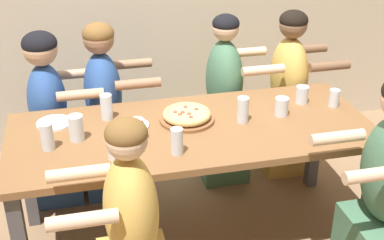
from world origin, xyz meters
name	(u,v)px	position (x,y,z in m)	size (l,w,h in m)	color
ground_plane	(192,236)	(0.00, 0.00, 0.00)	(18.00, 18.00, 0.00)	#896B4C
dining_table	(192,141)	(0.00, 0.00, 0.67)	(2.01, 0.84, 0.75)	brown
pizza_board_main	(187,116)	(-0.01, 0.09, 0.78)	(0.31, 0.31, 0.06)	brown
empty_plate_a	(132,126)	(-0.32, 0.09, 0.76)	(0.19, 0.19, 0.02)	white
empty_plate_b	(54,123)	(-0.74, 0.23, 0.76)	(0.20, 0.20, 0.02)	white
cocktail_glass_blue	(116,149)	(-0.44, -0.22, 0.80)	(0.08, 0.08, 0.13)	silver
drinking_glass_a	(76,130)	(-0.62, 0.01, 0.81)	(0.08, 0.08, 0.14)	silver
drinking_glass_b	(281,108)	(0.54, 0.04, 0.80)	(0.08, 0.08, 0.11)	silver
drinking_glass_c	(243,111)	(0.30, 0.01, 0.81)	(0.07, 0.07, 0.15)	silver
drinking_glass_d	(302,96)	(0.72, 0.17, 0.79)	(0.08, 0.08, 0.11)	silver
drinking_glass_e	(177,142)	(-0.14, -0.25, 0.81)	(0.06, 0.06, 0.14)	silver
drinking_glass_f	(47,138)	(-0.77, -0.05, 0.81)	(0.07, 0.07, 0.15)	silver
drinking_glass_g	(138,131)	(-0.31, -0.07, 0.81)	(0.07, 0.07, 0.13)	silver
drinking_glass_h	(106,108)	(-0.44, 0.22, 0.81)	(0.07, 0.07, 0.15)	silver
drinking_glass_i	(334,98)	(0.89, 0.08, 0.80)	(0.06, 0.06, 0.10)	silver
diner_far_right	(287,100)	(0.84, 0.64, 0.54)	(0.51, 0.40, 1.19)	gold
diner_far_midleft	(106,118)	(-0.43, 0.64, 0.55)	(0.51, 0.40, 1.19)	#2D5193
diner_far_left	(51,124)	(-0.78, 0.64, 0.54)	(0.51, 0.40, 1.16)	#2D5193
diner_near_right	(384,200)	(0.82, -0.64, 0.58)	(0.51, 0.40, 1.23)	#477556
diner_far_midright	(224,107)	(0.38, 0.64, 0.54)	(0.51, 0.40, 1.19)	#477556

